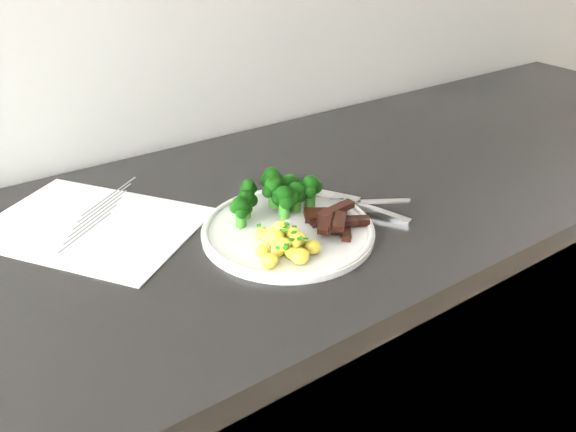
{
  "coord_description": "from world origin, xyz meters",
  "views": [
    {
      "loc": [
        -0.31,
        0.99,
        1.38
      ],
      "look_at": [
        0.09,
        1.58,
        0.97
      ],
      "focal_mm": 34.62,
      "sensor_mm": 36.0,
      "label": 1
    }
  ],
  "objects_px": {
    "potatoes": "(285,243)",
    "beef_strips": "(334,219)",
    "counter": "(241,429)",
    "knife": "(365,207)",
    "plate": "(288,229)",
    "broccoli": "(279,192)",
    "recipe_paper": "(91,225)",
    "fork": "(364,200)"
  },
  "relations": [
    {
      "from": "potatoes",
      "to": "beef_strips",
      "type": "distance_m",
      "value": 0.1
    },
    {
      "from": "counter",
      "to": "knife",
      "type": "bearing_deg",
      "value": -25.7
    },
    {
      "from": "plate",
      "to": "broccoli",
      "type": "bearing_deg",
      "value": 69.7
    },
    {
      "from": "counter",
      "to": "broccoli",
      "type": "xyz_separation_m",
      "value": [
        0.08,
        -0.03,
        0.51
      ]
    },
    {
      "from": "beef_strips",
      "to": "knife",
      "type": "bearing_deg",
      "value": 11.52
    },
    {
      "from": "potatoes",
      "to": "knife",
      "type": "xyz_separation_m",
      "value": [
        0.18,
        0.03,
        -0.02
      ]
    },
    {
      "from": "recipe_paper",
      "to": "plate",
      "type": "bearing_deg",
      "value": -38.48
    },
    {
      "from": "recipe_paper",
      "to": "plate",
      "type": "relative_size",
      "value": 1.5
    },
    {
      "from": "counter",
      "to": "fork",
      "type": "relative_size",
      "value": 20.59
    },
    {
      "from": "counter",
      "to": "fork",
      "type": "distance_m",
      "value": 0.54
    },
    {
      "from": "recipe_paper",
      "to": "knife",
      "type": "bearing_deg",
      "value": -28.44
    },
    {
      "from": "counter",
      "to": "recipe_paper",
      "type": "relative_size",
      "value": 6.51
    },
    {
      "from": "fork",
      "to": "plate",
      "type": "bearing_deg",
      "value": 177.13
    },
    {
      "from": "beef_strips",
      "to": "recipe_paper",
      "type": "bearing_deg",
      "value": 143.74
    },
    {
      "from": "broccoli",
      "to": "potatoes",
      "type": "xyz_separation_m",
      "value": [
        -0.06,
        -0.1,
        -0.02
      ]
    },
    {
      "from": "counter",
      "to": "recipe_paper",
      "type": "bearing_deg",
      "value": 148.7
    },
    {
      "from": "potatoes",
      "to": "broccoli",
      "type": "bearing_deg",
      "value": 60.16
    },
    {
      "from": "recipe_paper",
      "to": "knife",
      "type": "relative_size",
      "value": 2.0
    },
    {
      "from": "counter",
      "to": "potatoes",
      "type": "relative_size",
      "value": 24.79
    },
    {
      "from": "broccoli",
      "to": "knife",
      "type": "xyz_separation_m",
      "value": [
        0.12,
        -0.07,
        -0.03
      ]
    },
    {
      "from": "fork",
      "to": "knife",
      "type": "xyz_separation_m",
      "value": [
        -0.0,
        -0.01,
        -0.01
      ]
    },
    {
      "from": "potatoes",
      "to": "recipe_paper",
      "type": "bearing_deg",
      "value": 129.64
    },
    {
      "from": "recipe_paper",
      "to": "potatoes",
      "type": "bearing_deg",
      "value": -50.36
    },
    {
      "from": "plate",
      "to": "knife",
      "type": "bearing_deg",
      "value": -6.22
    },
    {
      "from": "plate",
      "to": "recipe_paper",
      "type": "bearing_deg",
      "value": 141.52
    },
    {
      "from": "counter",
      "to": "broccoli",
      "type": "bearing_deg",
      "value": -19.58
    },
    {
      "from": "recipe_paper",
      "to": "knife",
      "type": "distance_m",
      "value": 0.43
    },
    {
      "from": "counter",
      "to": "potatoes",
      "type": "xyz_separation_m",
      "value": [
        0.02,
        -0.13,
        0.5
      ]
    },
    {
      "from": "plate",
      "to": "fork",
      "type": "bearing_deg",
      "value": -2.87
    },
    {
      "from": "beef_strips",
      "to": "potatoes",
      "type": "bearing_deg",
      "value": -169.18
    },
    {
      "from": "recipe_paper",
      "to": "fork",
      "type": "bearing_deg",
      "value": -27.31
    },
    {
      "from": "counter",
      "to": "knife",
      "type": "relative_size",
      "value": 13.0
    },
    {
      "from": "potatoes",
      "to": "fork",
      "type": "bearing_deg",
      "value": 13.39
    },
    {
      "from": "beef_strips",
      "to": "fork",
      "type": "bearing_deg",
      "value": 16.57
    },
    {
      "from": "fork",
      "to": "recipe_paper",
      "type": "bearing_deg",
      "value": 152.69
    },
    {
      "from": "fork",
      "to": "knife",
      "type": "relative_size",
      "value": 0.63
    },
    {
      "from": "plate",
      "to": "beef_strips",
      "type": "height_order",
      "value": "beef_strips"
    },
    {
      "from": "counter",
      "to": "beef_strips",
      "type": "relative_size",
      "value": 23.79
    },
    {
      "from": "broccoli",
      "to": "potatoes",
      "type": "distance_m",
      "value": 0.12
    },
    {
      "from": "recipe_paper",
      "to": "plate",
      "type": "height_order",
      "value": "plate"
    },
    {
      "from": "fork",
      "to": "counter",
      "type": "bearing_deg",
      "value": 156.53
    },
    {
      "from": "broccoli",
      "to": "potatoes",
      "type": "bearing_deg",
      "value": -119.84
    }
  ]
}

